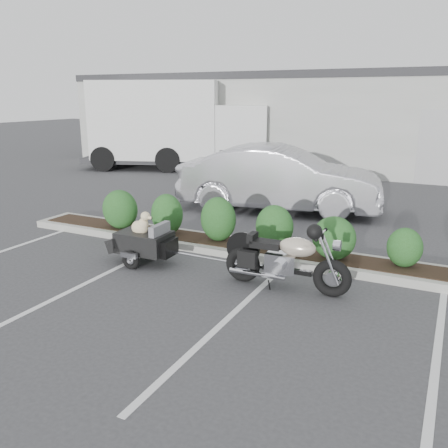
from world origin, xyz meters
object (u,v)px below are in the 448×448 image
at_px(motorcycle, 285,260).
at_px(dumpster, 249,167).
at_px(pet_trailer, 144,241).
at_px(sedan, 280,179).
at_px(delivery_truck, 178,127).

height_order(motorcycle, dumpster, motorcycle).
xyz_separation_m(pet_trailer, dumpster, (-1.52, 8.44, 0.17)).
bearing_deg(motorcycle, sedan, 109.53).
relative_size(sedan, dumpster, 2.56).
distance_m(pet_trailer, delivery_truck, 12.24).
relative_size(motorcycle, sedan, 0.40).
bearing_deg(delivery_truck, sedan, -60.18).
distance_m(motorcycle, sedan, 5.49).
bearing_deg(sedan, delivery_truck, 40.17).
bearing_deg(pet_trailer, delivery_truck, 117.17).
bearing_deg(motorcycle, pet_trailer, 178.20).
bearing_deg(pet_trailer, dumpster, 98.80).
relative_size(sedan, delivery_truck, 0.64).
bearing_deg(pet_trailer, sedan, 79.36).
bearing_deg(sedan, pet_trailer, 161.01).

